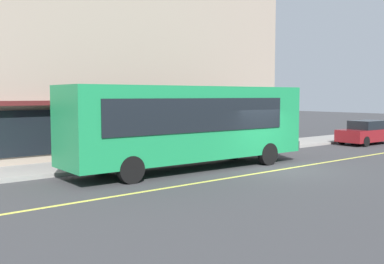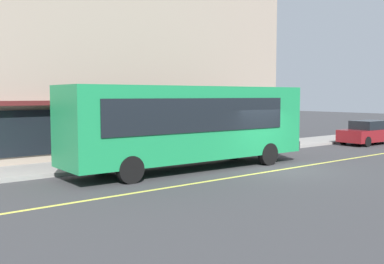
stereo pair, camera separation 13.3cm
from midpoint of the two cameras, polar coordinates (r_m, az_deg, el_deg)
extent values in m
plane|color=#38383A|center=(19.28, 10.79, -4.75)|extent=(120.00, 120.00, 0.00)
cube|color=gray|center=(23.40, -0.27, -2.83)|extent=(80.00, 3.02, 0.15)
cube|color=#D8D14C|center=(19.28, 10.79, -4.74)|extent=(36.00, 0.16, 0.01)
cube|color=gray|center=(26.85, -13.96, 8.34)|extent=(22.82, 9.32, 9.83)
cube|color=#4C1919|center=(22.46, -8.46, 3.78)|extent=(15.97, 0.70, 0.20)
cube|color=black|center=(22.71, -8.70, 0.50)|extent=(13.69, 0.08, 2.00)
cube|color=#197F47|center=(18.82, -0.41, 1.23)|extent=(11.07, 2.85, 3.00)
cube|color=black|center=(22.52, 10.74, 2.63)|extent=(0.19, 2.10, 1.80)
cube|color=black|center=(19.66, -3.34, 2.42)|extent=(8.80, 0.34, 1.32)
cube|color=black|center=(17.62, 1.31, 2.17)|extent=(8.80, 0.34, 1.32)
cube|color=#0CF259|center=(22.55, 10.89, 4.90)|extent=(0.14, 1.90, 0.36)
cube|color=#2D2D33|center=(22.70, 10.84, -1.43)|extent=(0.24, 2.40, 0.40)
cylinder|color=black|center=(22.08, 5.13, -2.19)|extent=(1.01, 0.33, 1.00)
cylinder|color=black|center=(20.48, 9.41, -2.77)|extent=(1.01, 0.33, 1.00)
cylinder|color=black|center=(18.10, -11.54, -3.77)|extent=(1.01, 0.33, 1.00)
cylinder|color=black|center=(16.13, -8.01, -4.76)|extent=(1.01, 0.33, 1.00)
cylinder|color=#2D2D33|center=(27.22, 11.76, 1.67)|extent=(0.12, 0.12, 3.20)
cube|color=black|center=(27.32, 11.47, 4.10)|extent=(0.30, 0.30, 0.90)
sphere|color=red|center=(27.42, 11.21, 4.67)|extent=(0.18, 0.18, 0.18)
sphere|color=orange|center=(27.42, 11.20, 4.10)|extent=(0.18, 0.18, 0.18)
sphere|color=green|center=(27.43, 11.19, 3.54)|extent=(0.18, 0.18, 0.18)
cube|color=maroon|center=(30.94, 21.15, -0.34)|extent=(4.37, 1.97, 0.75)
cube|color=black|center=(31.02, 21.33, 0.87)|extent=(2.47, 1.61, 0.55)
cylinder|color=black|center=(29.33, 21.03, -1.14)|extent=(0.65, 0.25, 0.64)
cylinder|color=black|center=(30.22, 18.40, -0.90)|extent=(0.65, 0.25, 0.64)
cylinder|color=black|center=(32.59, 21.23, -0.59)|extent=(0.65, 0.25, 0.64)
cylinder|color=black|center=(25.20, 5.66, -1.14)|extent=(0.18, 0.18, 0.87)
cylinder|color=#26723F|center=(25.13, 5.68, 0.64)|extent=(0.34, 0.34, 0.69)
sphere|color=tan|center=(25.10, 5.69, 1.70)|extent=(0.24, 0.24, 0.24)
camera|label=1|loc=(0.07, -90.20, -0.02)|focal=42.02mm
camera|label=2|loc=(0.07, 89.80, 0.02)|focal=42.02mm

